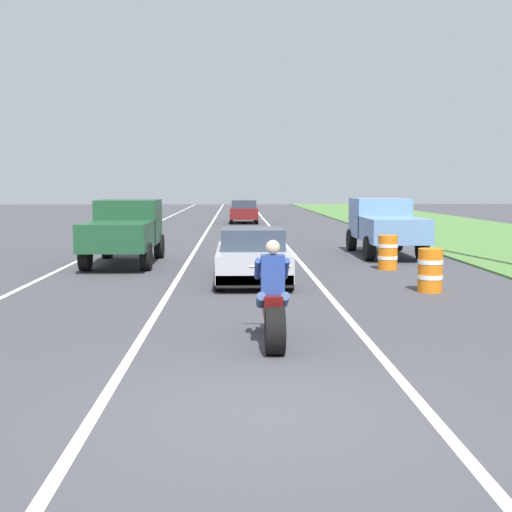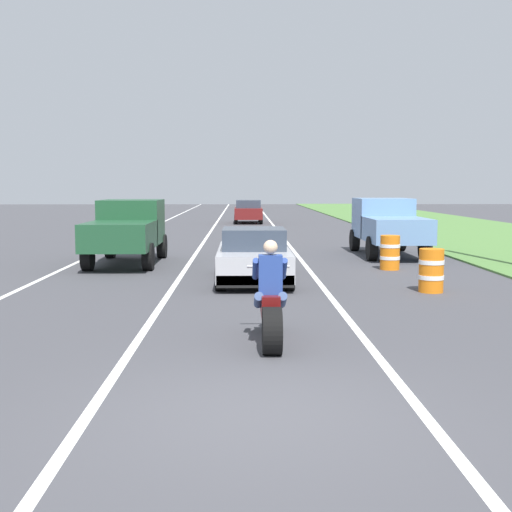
{
  "view_description": "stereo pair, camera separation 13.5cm",
  "coord_description": "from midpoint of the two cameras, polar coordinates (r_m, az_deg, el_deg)",
  "views": [
    {
      "loc": [
        -0.28,
        -6.94,
        2.45
      ],
      "look_at": [
        0.14,
        6.68,
        1.0
      ],
      "focal_mm": 46.87,
      "sensor_mm": 36.0,
      "label": 1
    },
    {
      "loc": [
        -0.15,
        -6.95,
        2.45
      ],
      "look_at": [
        0.14,
        6.68,
        1.0
      ],
      "focal_mm": 46.87,
      "sensor_mm": 36.0,
      "label": 2
    }
  ],
  "objects": [
    {
      "name": "ground_plane",
      "position": [
        7.37,
        0.53,
        -13.34
      ],
      "size": [
        160.0,
        160.0,
        0.0
      ],
      "primitive_type": "plane",
      "color": "#424247"
    },
    {
      "name": "lane_stripe_left_solid",
      "position": [
        27.55,
        -12.07,
        0.83
      ],
      "size": [
        0.14,
        120.0,
        0.01
      ],
      "primitive_type": "cube",
      "color": "white",
      "rests_on": "ground"
    },
    {
      "name": "lane_stripe_right_solid",
      "position": [
        27.13,
        3.04,
        0.88
      ],
      "size": [
        0.14,
        120.0,
        0.01
      ],
      "primitive_type": "cube",
      "color": "white",
      "rests_on": "ground"
    },
    {
      "name": "lane_stripe_centre_dashed",
      "position": [
        27.1,
        -4.58,
        0.86
      ],
      "size": [
        0.14,
        120.0,
        0.01
      ],
      "primitive_type": "cube",
      "color": "white",
      "rests_on": "ground"
    },
    {
      "name": "motorcycle_with_rider",
      "position": [
        10.27,
        1.61,
        -4.34
      ],
      "size": [
        0.7,
        2.21,
        1.62
      ],
      "color": "black",
      "rests_on": "ground"
    },
    {
      "name": "sports_car_silver",
      "position": [
        17.02,
        0.03,
        -0.07
      ],
      "size": [
        1.84,
        4.3,
        1.37
      ],
      "color": "#B7B7BC",
      "rests_on": "ground"
    },
    {
      "name": "pickup_truck_left_lane_dark_green",
      "position": [
        21.12,
        -10.77,
        2.31
      ],
      "size": [
        2.02,
        4.8,
        1.98
      ],
      "color": "#1E4C2D",
      "rests_on": "ground"
    },
    {
      "name": "pickup_truck_right_shoulder_light_blue",
      "position": [
        23.75,
        11.37,
        2.7
      ],
      "size": [
        2.02,
        4.8,
        1.98
      ],
      "color": "#6B93C6",
      "rests_on": "ground"
    },
    {
      "name": "construction_barrel_nearest",
      "position": [
        15.85,
        14.97,
        -1.19
      ],
      "size": [
        0.58,
        0.58,
        1.0
      ],
      "color": "orange",
      "rests_on": "ground"
    },
    {
      "name": "construction_barrel_mid",
      "position": [
        19.81,
        11.55,
        0.3
      ],
      "size": [
        0.58,
        0.58,
        1.0
      ],
      "color": "orange",
      "rests_on": "ground"
    },
    {
      "name": "distant_car_far_ahead",
      "position": [
        43.5,
        -0.58,
        3.85
      ],
      "size": [
        1.8,
        4.0,
        1.5
      ],
      "color": "maroon",
      "rests_on": "ground"
    }
  ]
}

